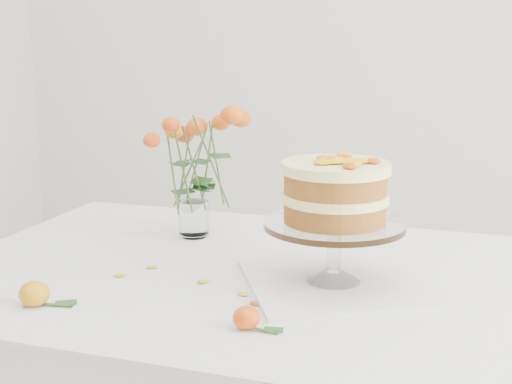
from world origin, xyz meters
TOP-DOWN VIEW (x-y plane):
  - table at (0.00, 0.00)m, footprint 1.43×0.93m
  - napkin at (0.13, -0.03)m, footprint 0.45×0.45m
  - cake_stand at (0.13, -0.03)m, footprint 0.28×0.28m
  - rose_vase at (-0.27, 0.20)m, footprint 0.29×0.29m
  - loose_rose_near at (-0.37, -0.31)m, footprint 0.10×0.06m
  - loose_rose_far at (0.04, -0.29)m, footprint 0.08×0.05m
  - stray_petal_a at (-0.12, -0.10)m, footprint 0.03×0.02m
  - stray_petal_b at (-0.02, -0.14)m, footprint 0.03×0.02m
  - stray_petal_c at (0.02, -0.18)m, footprint 0.03×0.02m
  - stray_petal_d at (-0.26, -0.05)m, footprint 0.03×0.02m
  - stray_petal_e at (-0.30, -0.12)m, footprint 0.03×0.02m

SIDE VIEW (x-z plane):
  - table at x=0.00m, z-range 0.30..1.05m
  - stray_petal_a at x=-0.12m, z-range 0.76..0.76m
  - stray_petal_b at x=-0.02m, z-range 0.76..0.76m
  - stray_petal_c at x=0.02m, z-range 0.76..0.76m
  - stray_petal_d at x=-0.26m, z-range 0.76..0.76m
  - stray_petal_e at x=-0.30m, z-range 0.76..0.76m
  - napkin at x=0.13m, z-range 0.76..0.77m
  - loose_rose_far at x=0.04m, z-range 0.76..0.80m
  - loose_rose_near at x=-0.37m, z-range 0.76..0.80m
  - cake_stand at x=0.13m, z-range 0.81..1.06m
  - rose_vase at x=-0.27m, z-range 0.79..1.15m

